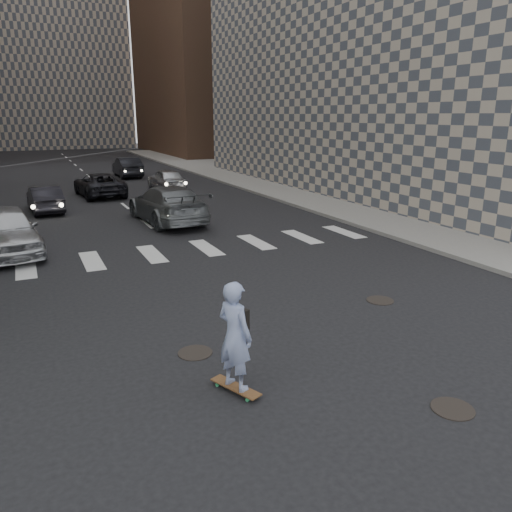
{
  "coord_description": "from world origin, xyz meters",
  "views": [
    {
      "loc": [
        -4.76,
        -7.64,
        4.65
      ],
      "look_at": [
        0.24,
        3.08,
        1.3
      ],
      "focal_mm": 35.0,
      "sensor_mm": 36.0,
      "label": 1
    }
  ],
  "objects_px": {
    "traffic_car_e": "(127,167)",
    "traffic_car_a": "(45,199)",
    "traffic_car_b": "(167,204)",
    "skateboarder": "(235,336)",
    "traffic_car_c": "(99,185)",
    "silver_sedan": "(6,231)",
    "traffic_car_d": "(166,179)"
  },
  "relations": [
    {
      "from": "traffic_car_b",
      "to": "traffic_car_a",
      "type": "bearing_deg",
      "value": -49.9
    },
    {
      "from": "skateboarder",
      "to": "silver_sedan",
      "type": "distance_m",
      "value": 12.23
    },
    {
      "from": "traffic_car_a",
      "to": "traffic_car_d",
      "type": "bearing_deg",
      "value": -150.6
    },
    {
      "from": "traffic_car_c",
      "to": "traffic_car_d",
      "type": "xyz_separation_m",
      "value": [
        4.31,
        0.95,
        -0.0
      ]
    },
    {
      "from": "traffic_car_a",
      "to": "traffic_car_b",
      "type": "distance_m",
      "value": 6.96
    },
    {
      "from": "traffic_car_d",
      "to": "traffic_car_e",
      "type": "height_order",
      "value": "traffic_car_e"
    },
    {
      "from": "silver_sedan",
      "to": "traffic_car_e",
      "type": "xyz_separation_m",
      "value": [
        8.2,
        20.84,
        -0.07
      ]
    },
    {
      "from": "traffic_car_b",
      "to": "traffic_car_c",
      "type": "distance_m",
      "value": 9.17
    },
    {
      "from": "traffic_car_d",
      "to": "traffic_car_e",
      "type": "bearing_deg",
      "value": -86.39
    },
    {
      "from": "skateboarder",
      "to": "traffic_car_c",
      "type": "height_order",
      "value": "skateboarder"
    },
    {
      "from": "silver_sedan",
      "to": "traffic_car_a",
      "type": "distance_m",
      "value": 8.0
    },
    {
      "from": "skateboarder",
      "to": "traffic_car_a",
      "type": "relative_size",
      "value": 0.51
    },
    {
      "from": "traffic_car_a",
      "to": "skateboarder",
      "type": "bearing_deg",
      "value": 91.9
    },
    {
      "from": "skateboarder",
      "to": "silver_sedan",
      "type": "xyz_separation_m",
      "value": [
        -3.68,
        11.66,
        -0.24
      ]
    },
    {
      "from": "silver_sedan",
      "to": "traffic_car_b",
      "type": "distance_m",
      "value": 7.06
    },
    {
      "from": "traffic_car_b",
      "to": "traffic_car_e",
      "type": "bearing_deg",
      "value": -99.59
    },
    {
      "from": "silver_sedan",
      "to": "traffic_car_d",
      "type": "relative_size",
      "value": 1.2
    },
    {
      "from": "traffic_car_c",
      "to": "traffic_car_e",
      "type": "bearing_deg",
      "value": -115.59
    },
    {
      "from": "traffic_car_a",
      "to": "traffic_car_e",
      "type": "xyz_separation_m",
      "value": [
        6.59,
        13.01,
        0.1
      ]
    },
    {
      "from": "silver_sedan",
      "to": "skateboarder",
      "type": "bearing_deg",
      "value": -80.1
    },
    {
      "from": "silver_sedan",
      "to": "traffic_car_d",
      "type": "xyz_separation_m",
      "value": [
        9.11,
        12.8,
        -0.14
      ]
    },
    {
      "from": "traffic_car_e",
      "to": "traffic_car_a",
      "type": "bearing_deg",
      "value": 62.88
    },
    {
      "from": "skateboarder",
      "to": "traffic_car_d",
      "type": "bearing_deg",
      "value": 54.18
    },
    {
      "from": "traffic_car_b",
      "to": "traffic_car_c",
      "type": "bearing_deg",
      "value": -83.62
    },
    {
      "from": "silver_sedan",
      "to": "traffic_car_d",
      "type": "distance_m",
      "value": 15.71
    },
    {
      "from": "silver_sedan",
      "to": "traffic_car_a",
      "type": "bearing_deg",
      "value": 70.72
    },
    {
      "from": "traffic_car_b",
      "to": "silver_sedan",
      "type": "bearing_deg",
      "value": 19.66
    },
    {
      "from": "traffic_car_a",
      "to": "traffic_car_b",
      "type": "bearing_deg",
      "value": 130.0
    },
    {
      "from": "traffic_car_e",
      "to": "traffic_car_c",
      "type": "bearing_deg",
      "value": 69.0
    },
    {
      "from": "traffic_car_d",
      "to": "traffic_car_a",
      "type": "bearing_deg",
      "value": 30.74
    },
    {
      "from": "traffic_car_a",
      "to": "traffic_car_c",
      "type": "height_order",
      "value": "traffic_car_c"
    },
    {
      "from": "traffic_car_a",
      "to": "traffic_car_c",
      "type": "distance_m",
      "value": 5.13
    }
  ]
}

